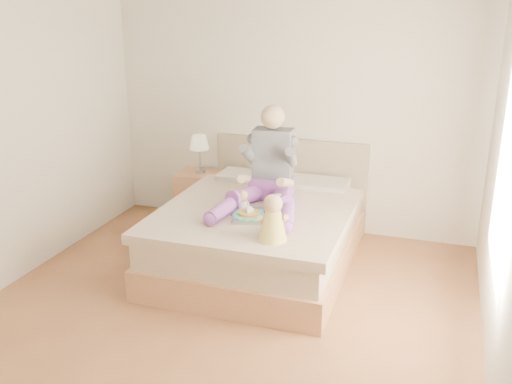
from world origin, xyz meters
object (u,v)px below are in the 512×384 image
(bed, at_px, (262,231))
(baby, at_px, (273,221))
(adult, at_px, (268,174))
(tray, at_px, (260,214))
(nightstand, at_px, (200,197))

(bed, xyz_separation_m, baby, (0.35, -0.81, 0.45))
(adult, bearing_deg, baby, -74.01)
(baby, bearing_deg, adult, 88.22)
(adult, xyz_separation_m, tray, (0.06, -0.42, -0.24))
(nightstand, distance_m, baby, 2.14)
(bed, relative_size, baby, 5.71)
(baby, bearing_deg, bed, 91.69)
(tray, bearing_deg, bed, 87.57)
(tray, distance_m, baby, 0.52)
(adult, height_order, baby, adult)
(bed, height_order, adult, adult)
(bed, bearing_deg, nightstand, 142.00)
(baby, bearing_deg, nightstand, 108.68)
(nightstand, height_order, tray, tray)
(adult, height_order, tray, adult)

